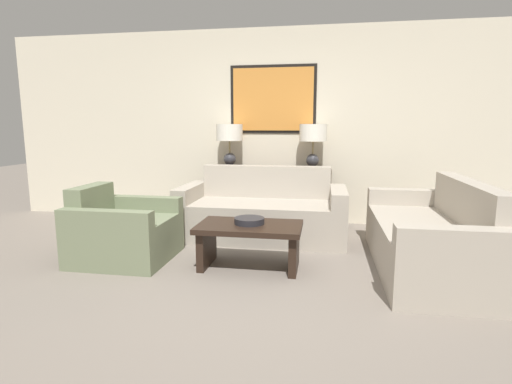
# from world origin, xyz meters

# --- Properties ---
(ground_plane) EXTENTS (20.00, 20.00, 0.00)m
(ground_plane) POSITION_xyz_m (0.00, 0.00, 0.00)
(ground_plane) COLOR slate
(back_wall) EXTENTS (7.78, 0.12, 2.65)m
(back_wall) POSITION_xyz_m (0.00, 2.54, 1.33)
(back_wall) COLOR beige
(back_wall) RESTS_ON ground_plane
(console_table) EXTENTS (1.62, 0.39, 0.78)m
(console_table) POSITION_xyz_m (0.00, 2.27, 0.39)
(console_table) COLOR #332319
(console_table) RESTS_ON ground_plane
(table_lamp_left) EXTENTS (0.36, 0.36, 0.58)m
(table_lamp_left) POSITION_xyz_m (-0.56, 2.27, 1.19)
(table_lamp_left) COLOR #333338
(table_lamp_left) RESTS_ON console_table
(table_lamp_right) EXTENTS (0.36, 0.36, 0.58)m
(table_lamp_right) POSITION_xyz_m (0.56, 2.27, 1.19)
(table_lamp_right) COLOR #333338
(table_lamp_right) RESTS_ON console_table
(couch_by_back_wall) EXTENTS (1.96, 0.88, 0.85)m
(couch_by_back_wall) POSITION_xyz_m (0.00, 1.59, 0.29)
(couch_by_back_wall) COLOR #ADA393
(couch_by_back_wall) RESTS_ON ground_plane
(couch_by_side) EXTENTS (0.88, 1.96, 0.85)m
(couch_by_side) POSITION_xyz_m (1.71, 0.77, 0.29)
(couch_by_side) COLOR #ADA393
(couch_by_side) RESTS_ON ground_plane
(coffee_table) EXTENTS (0.98, 0.58, 0.42)m
(coffee_table) POSITION_xyz_m (0.03, 0.54, 0.30)
(coffee_table) COLOR black
(coffee_table) RESTS_ON ground_plane
(decorative_bowl) EXTENTS (0.29, 0.29, 0.06)m
(decorative_bowl) POSITION_xyz_m (0.03, 0.56, 0.45)
(decorative_bowl) COLOR #232328
(decorative_bowl) RESTS_ON coffee_table
(armchair_near_back_wall) EXTENTS (0.91, 0.88, 0.75)m
(armchair_near_back_wall) POSITION_xyz_m (-1.28, 0.57, 0.27)
(armchair_near_back_wall) COLOR #707A5B
(armchair_near_back_wall) RESTS_ON ground_plane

